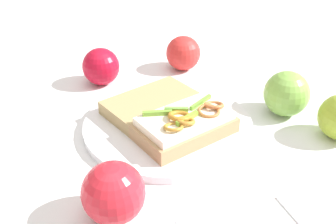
{
  "coord_description": "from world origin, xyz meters",
  "views": [
    {
      "loc": [
        0.57,
        -0.14,
        0.4
      ],
      "look_at": [
        0.0,
        0.0,
        0.03
      ],
      "focal_mm": 43.72,
      "sensor_mm": 36.0,
      "label": 1
    }
  ],
  "objects_px": {
    "apple_1": "(286,93)",
    "apple_3": "(183,53)",
    "bread_slice_side": "(153,105)",
    "apple_4": "(101,67)",
    "sandwich": "(185,124)",
    "apple_0": "(113,193)",
    "plate": "(168,125)"
  },
  "relations": [
    {
      "from": "apple_1",
      "to": "apple_3",
      "type": "relative_size",
      "value": 1.09
    },
    {
      "from": "bread_slice_side",
      "to": "apple_4",
      "type": "height_order",
      "value": "apple_4"
    },
    {
      "from": "apple_1",
      "to": "apple_4",
      "type": "bearing_deg",
      "value": -121.88
    },
    {
      "from": "sandwich",
      "to": "apple_1",
      "type": "relative_size",
      "value": 2.2
    },
    {
      "from": "sandwich",
      "to": "bread_slice_side",
      "type": "height_order",
      "value": "sandwich"
    },
    {
      "from": "apple_0",
      "to": "apple_4",
      "type": "xyz_separation_m",
      "value": [
        -0.38,
        0.02,
        -0.0
      ]
    },
    {
      "from": "plate",
      "to": "apple_0",
      "type": "xyz_separation_m",
      "value": [
        0.18,
        -0.11,
        0.03
      ]
    },
    {
      "from": "plate",
      "to": "apple_0",
      "type": "bearing_deg",
      "value": -32.14
    },
    {
      "from": "plate",
      "to": "sandwich",
      "type": "xyz_separation_m",
      "value": [
        0.04,
        0.02,
        0.03
      ]
    },
    {
      "from": "bread_slice_side",
      "to": "apple_0",
      "type": "relative_size",
      "value": 1.97
    },
    {
      "from": "apple_1",
      "to": "apple_3",
      "type": "distance_m",
      "value": 0.25
    },
    {
      "from": "sandwich",
      "to": "apple_1",
      "type": "bearing_deg",
      "value": 170.95
    },
    {
      "from": "sandwich",
      "to": "apple_1",
      "type": "xyz_separation_m",
      "value": [
        -0.05,
        0.2,
        0.01
      ]
    },
    {
      "from": "apple_3",
      "to": "apple_4",
      "type": "distance_m",
      "value": 0.18
    },
    {
      "from": "plate",
      "to": "apple_1",
      "type": "bearing_deg",
      "value": 90.94
    },
    {
      "from": "apple_0",
      "to": "apple_1",
      "type": "distance_m",
      "value": 0.38
    },
    {
      "from": "apple_3",
      "to": "apple_4",
      "type": "xyz_separation_m",
      "value": [
        0.03,
        -0.18,
        0.0
      ]
    },
    {
      "from": "sandwich",
      "to": "apple_4",
      "type": "height_order",
      "value": "apple_4"
    },
    {
      "from": "sandwich",
      "to": "bread_slice_side",
      "type": "relative_size",
      "value": 1.11
    },
    {
      "from": "sandwich",
      "to": "apple_3",
      "type": "height_order",
      "value": "apple_3"
    },
    {
      "from": "apple_1",
      "to": "plate",
      "type": "bearing_deg",
      "value": -89.06
    },
    {
      "from": "bread_slice_side",
      "to": "apple_1",
      "type": "relative_size",
      "value": 1.97
    },
    {
      "from": "apple_3",
      "to": "sandwich",
      "type": "bearing_deg",
      "value": -14.68
    },
    {
      "from": "sandwich",
      "to": "apple_4",
      "type": "distance_m",
      "value": 0.26
    },
    {
      "from": "bread_slice_side",
      "to": "apple_0",
      "type": "bearing_deg",
      "value": 41.61
    },
    {
      "from": "apple_0",
      "to": "apple_4",
      "type": "height_order",
      "value": "apple_0"
    },
    {
      "from": "plate",
      "to": "bread_slice_side",
      "type": "height_order",
      "value": "bread_slice_side"
    },
    {
      "from": "sandwich",
      "to": "bread_slice_side",
      "type": "bearing_deg",
      "value": -89.83
    },
    {
      "from": "apple_1",
      "to": "apple_4",
      "type": "height_order",
      "value": "apple_1"
    },
    {
      "from": "plate",
      "to": "apple_4",
      "type": "distance_m",
      "value": 0.22
    },
    {
      "from": "apple_3",
      "to": "bread_slice_side",
      "type": "bearing_deg",
      "value": -30.29
    },
    {
      "from": "plate",
      "to": "apple_1",
      "type": "height_order",
      "value": "apple_1"
    }
  ]
}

